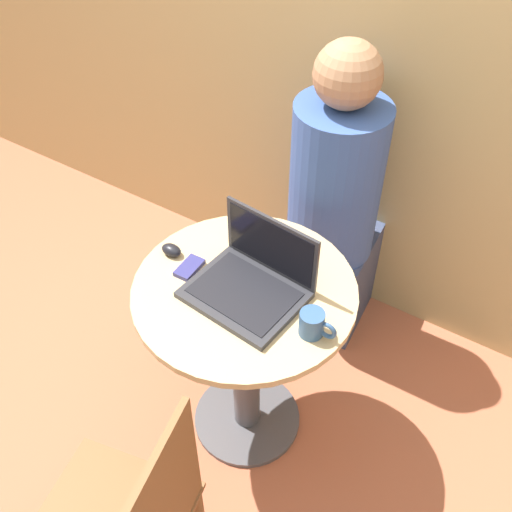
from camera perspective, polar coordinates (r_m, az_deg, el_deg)
ground_plane at (r=2.43m, az=-0.85°, el=-15.24°), size 12.00×12.00×0.00m
back_wall at (r=2.17m, az=12.33°, el=21.85°), size 7.00×0.05×2.60m
round_table at (r=2.00m, az=-1.00°, el=-7.66°), size 0.69×0.69×0.75m
laptop at (r=1.79m, az=-0.38°, el=-2.31°), size 0.36×0.30×0.22m
cell_phone at (r=1.88m, az=-6.37°, el=-1.11°), size 0.06×0.10×0.02m
computer_mouse at (r=1.93m, az=-8.06°, el=0.56°), size 0.07×0.05×0.04m
coffee_cup at (r=1.69m, az=5.46°, el=-6.46°), size 0.11×0.07×0.08m
person_seated at (r=2.39m, az=7.69°, el=3.57°), size 0.37×0.54×1.30m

